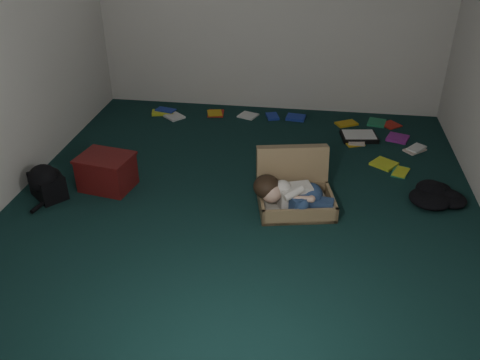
# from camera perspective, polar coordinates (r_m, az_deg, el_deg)

# --- Properties ---
(floor) EXTENTS (4.50, 4.50, 0.00)m
(floor) POSITION_cam_1_polar(r_m,az_deg,el_deg) (4.32, 0.29, -3.02)
(floor) COLOR black
(floor) RESTS_ON ground
(wall_front) EXTENTS (4.50, 0.00, 4.50)m
(wall_front) POSITION_cam_1_polar(r_m,az_deg,el_deg) (1.78, -9.96, -7.26)
(wall_front) COLOR silver
(wall_front) RESTS_ON ground
(suitcase) EXTENTS (0.73, 0.72, 0.45)m
(suitcase) POSITION_cam_1_polar(r_m,az_deg,el_deg) (4.34, 6.11, -0.96)
(suitcase) COLOR #8C724D
(suitcase) RESTS_ON floor
(person) EXTENTS (0.69, 0.34, 0.28)m
(person) POSITION_cam_1_polar(r_m,az_deg,el_deg) (4.18, 5.89, -1.61)
(person) COLOR beige
(person) RESTS_ON suitcase
(maroon_bin) EXTENTS (0.51, 0.43, 0.31)m
(maroon_bin) POSITION_cam_1_polar(r_m,az_deg,el_deg) (4.67, -14.74, 0.90)
(maroon_bin) COLOR #551211
(maroon_bin) RESTS_ON floor
(backpack) EXTENTS (0.50, 0.49, 0.24)m
(backpack) POSITION_cam_1_polar(r_m,az_deg,el_deg) (4.71, -20.79, -0.51)
(backpack) COLOR black
(backpack) RESTS_ON floor
(clothing_pile) EXTENTS (0.50, 0.44, 0.14)m
(clothing_pile) POSITION_cam_1_polar(r_m,az_deg,el_deg) (4.71, 21.89, -1.42)
(clothing_pile) COLOR black
(clothing_pile) RESTS_ON floor
(paper_tray) EXTENTS (0.41, 0.33, 0.05)m
(paper_tray) POSITION_cam_1_polar(r_m,az_deg,el_deg) (5.64, 13.21, 4.80)
(paper_tray) COLOR black
(paper_tray) RESTS_ON floor
(book_scatter) EXTENTS (3.04, 1.41, 0.02)m
(book_scatter) POSITION_cam_1_polar(r_m,az_deg,el_deg) (5.74, 8.11, 5.65)
(book_scatter) COLOR #C3D124
(book_scatter) RESTS_ON floor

